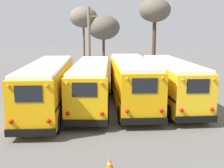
% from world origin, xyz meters
% --- Properties ---
extents(ground_plane, '(160.00, 160.00, 0.00)m').
position_xyz_m(ground_plane, '(0.00, 0.00, 0.00)').
color(ground_plane, '#5B5956').
extents(school_bus_0, '(2.70, 10.98, 3.24)m').
position_xyz_m(school_bus_0, '(-4.28, -0.14, 1.76)').
color(school_bus_0, '#E5A00C').
rests_on(school_bus_0, ground).
extents(school_bus_1, '(2.80, 10.49, 3.11)m').
position_xyz_m(school_bus_1, '(-1.43, 0.87, 1.70)').
color(school_bus_1, '#EAAA0F').
rests_on(school_bus_1, ground).
extents(school_bus_2, '(2.84, 10.52, 3.32)m').
position_xyz_m(school_bus_2, '(1.43, 1.05, 1.81)').
color(school_bus_2, '#E5A00C').
rests_on(school_bus_2, ground).
extents(school_bus_3, '(2.81, 10.21, 3.19)m').
position_xyz_m(school_bus_3, '(4.28, 1.15, 1.74)').
color(school_bus_3, yellow).
rests_on(school_bus_3, ground).
extents(utility_pole, '(1.80, 0.29, 7.64)m').
position_xyz_m(utility_pole, '(-2.00, 10.32, 3.97)').
color(utility_pole, '#75604C').
rests_on(utility_pole, ground).
extents(bare_tree_0, '(4.18, 4.18, 7.23)m').
position_xyz_m(bare_tree_0, '(-0.48, 18.29, 5.63)').
color(bare_tree_0, '#473323').
rests_on(bare_tree_0, ground).
extents(bare_tree_1, '(3.53, 3.53, 8.28)m').
position_xyz_m(bare_tree_1, '(-3.04, 18.35, 6.91)').
color(bare_tree_1, brown).
rests_on(bare_tree_1, ground).
extents(bare_tree_2, '(3.44, 3.44, 8.77)m').
position_xyz_m(bare_tree_2, '(5.11, 12.88, 7.33)').
color(bare_tree_2, '#473323').
rests_on(bare_tree_2, ground).
extents(traffic_cone, '(0.36, 0.36, 0.58)m').
position_xyz_m(traffic_cone, '(-0.41, -8.44, 0.29)').
color(traffic_cone, orange).
rests_on(traffic_cone, ground).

